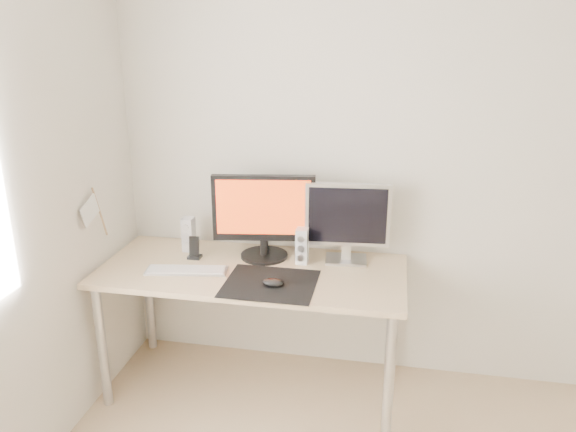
{
  "coord_description": "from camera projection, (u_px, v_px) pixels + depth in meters",
  "views": [
    {
      "loc": [
        -0.23,
        -1.24,
        1.93
      ],
      "look_at": [
        -0.75,
        1.45,
        1.01
      ],
      "focal_mm": 35.0,
      "sensor_mm": 36.0,
      "label": 1
    }
  ],
  "objects": [
    {
      "name": "wall_back",
      "position": [
        438.0,
        164.0,
        2.96
      ],
      "size": [
        3.5,
        0.0,
        3.5
      ],
      "primitive_type": "plane",
      "rotation": [
        1.57,
        0.0,
        0.0
      ],
      "color": "white",
      "rests_on": "ground"
    },
    {
      "name": "mousepad",
      "position": [
        270.0,
        283.0,
        2.77
      ],
      "size": [
        0.45,
        0.4,
        0.0
      ],
      "primitive_type": "cube",
      "color": "black",
      "rests_on": "desk"
    },
    {
      "name": "mouse",
      "position": [
        273.0,
        283.0,
        2.73
      ],
      "size": [
        0.11,
        0.06,
        0.04
      ],
      "primitive_type": "ellipsoid",
      "color": "black",
      "rests_on": "mousepad"
    },
    {
      "name": "desk",
      "position": [
        252.0,
        282.0,
        2.97
      ],
      "size": [
        1.6,
        0.7,
        0.73
      ],
      "color": "#D1B587",
      "rests_on": "ground"
    },
    {
      "name": "main_monitor",
      "position": [
        264.0,
        214.0,
        3.01
      ],
      "size": [
        0.55,
        0.3,
        0.47
      ],
      "color": "black",
      "rests_on": "desk"
    },
    {
      "name": "second_monitor",
      "position": [
        347.0,
        219.0,
        2.97
      ],
      "size": [
        0.45,
        0.18,
        0.43
      ],
      "color": "#BBBCBE",
      "rests_on": "desk"
    },
    {
      "name": "speaker_left",
      "position": [
        189.0,
        234.0,
        3.16
      ],
      "size": [
        0.06,
        0.08,
        0.19
      ],
      "color": "silver",
      "rests_on": "desk"
    },
    {
      "name": "speaker_right",
      "position": [
        302.0,
        246.0,
        2.99
      ],
      "size": [
        0.06,
        0.08,
        0.19
      ],
      "color": "white",
      "rests_on": "desk"
    },
    {
      "name": "keyboard",
      "position": [
        187.0,
        270.0,
        2.91
      ],
      "size": [
        0.43,
        0.18,
        0.02
      ],
      "color": "#B1B1B3",
      "rests_on": "desk"
    },
    {
      "name": "phone_dock",
      "position": [
        194.0,
        252.0,
        3.07
      ],
      "size": [
        0.07,
        0.06,
        0.13
      ],
      "color": "black",
      "rests_on": "desk"
    },
    {
      "name": "pennant",
      "position": [
        93.0,
        211.0,
        2.85
      ],
      "size": [
        0.01,
        0.23,
        0.29
      ],
      "color": "#A57F54",
      "rests_on": "wall_left"
    }
  ]
}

